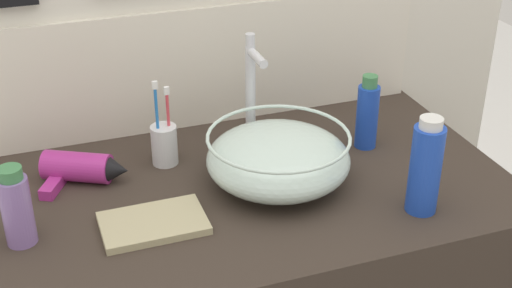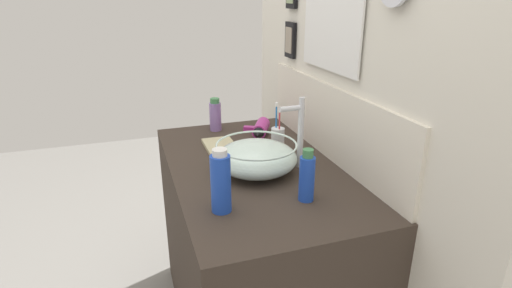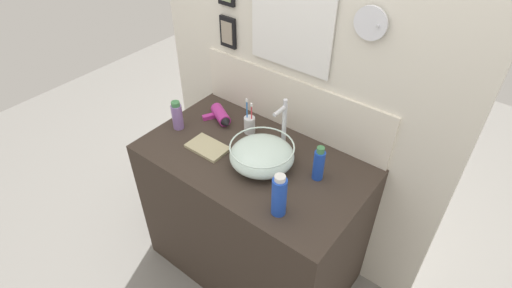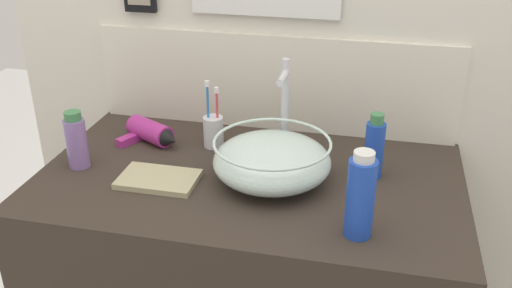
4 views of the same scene
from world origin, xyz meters
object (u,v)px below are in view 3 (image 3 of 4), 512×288
hair_drier (221,116)px  shampoo_bottle (279,196)px  glass_bowl_sink (262,155)px  faucet (283,122)px  toothbrush_cup (249,124)px  hand_towel (208,147)px  soap_dispenser (177,116)px  lotion_bottle (319,164)px

hair_drier → shampoo_bottle: bearing=-28.6°
hair_drier → shampoo_bottle: size_ratio=0.97×
glass_bowl_sink → shampoo_bottle: 0.32m
faucet → toothbrush_cup: size_ratio=1.37×
glass_bowl_sink → shampoo_bottle: shampoo_bottle is taller
toothbrush_cup → hand_towel: size_ratio=1.00×
hand_towel → toothbrush_cup: bearing=71.4°
faucet → toothbrush_cup: 0.24m
toothbrush_cup → hand_towel: toothbrush_cup is taller
glass_bowl_sink → toothbrush_cup: size_ratio=1.50×
glass_bowl_sink → soap_dispenser: (-0.55, -0.04, 0.02)m
hand_towel → soap_dispenser: bearing=171.8°
soap_dispenser → hand_towel: (0.25, -0.04, -0.07)m
hair_drier → toothbrush_cup: (0.19, 0.02, 0.02)m
shampoo_bottle → toothbrush_cup: bearing=140.9°
toothbrush_cup → shampoo_bottle: size_ratio=0.98×
lotion_bottle → hand_towel: bearing=-163.8°
glass_bowl_sink → hair_drier: bearing=159.3°
toothbrush_cup → hand_towel: 0.26m
toothbrush_cup → shampoo_bottle: bearing=-39.1°
faucet → shampoo_bottle: size_ratio=1.34×
hair_drier → soap_dispenser: soap_dispenser is taller
soap_dispenser → lotion_bottle: lotion_bottle is taller
shampoo_bottle → hand_towel: shampoo_bottle is taller
hair_drier → toothbrush_cup: bearing=5.5°
soap_dispenser → shampoo_bottle: size_ratio=0.78×
soap_dispenser → hand_towel: soap_dispenser is taller
faucet → hand_towel: 0.42m
hair_drier → soap_dispenser: (-0.14, -0.19, 0.05)m
hair_drier → hand_towel: (0.11, -0.23, -0.02)m
soap_dispenser → shampoo_bottle: 0.81m
lotion_bottle → shampoo_bottle: size_ratio=0.86×
faucet → toothbrush_cup: (-0.21, -0.00, -0.11)m
glass_bowl_sink → shampoo_bottle: size_ratio=1.48×
glass_bowl_sink → faucet: (-0.00, 0.17, 0.10)m
faucet → shampoo_bottle: (0.24, -0.37, -0.06)m
shampoo_bottle → hand_towel: (-0.54, 0.13, -0.09)m
glass_bowl_sink → soap_dispenser: 0.55m
lotion_bottle → shampoo_bottle: bearing=-94.0°
soap_dispenser → lotion_bottle: (0.81, 0.13, 0.01)m
soap_dispenser → hand_towel: size_ratio=0.79×
toothbrush_cup → lotion_bottle: (0.48, -0.08, 0.03)m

